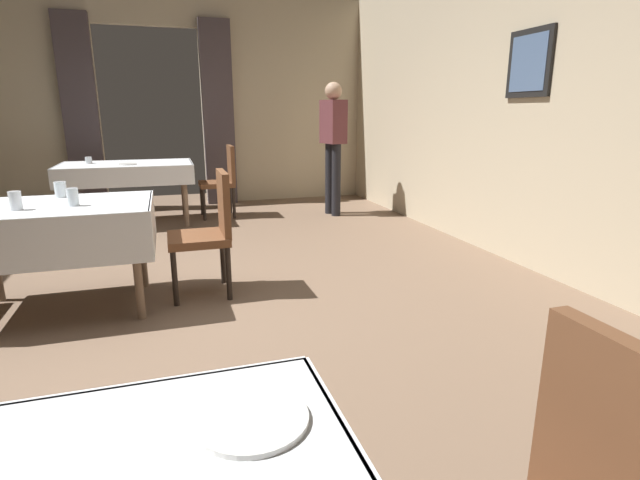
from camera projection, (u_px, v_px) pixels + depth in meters
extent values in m
plane|color=#7A604C|center=(158.00, 309.00, 3.43)|extent=(10.08, 10.08, 0.00)
cube|color=beige|center=(551.00, 93.00, 3.98)|extent=(0.12, 8.40, 3.00)
cube|color=black|center=(530.00, 63.00, 4.08)|extent=(0.03, 0.51, 0.55)
cube|color=slate|center=(528.00, 63.00, 4.08)|extent=(0.01, 0.42, 0.45)
cube|color=beige|center=(284.00, 102.00, 7.49)|extent=(2.50, 0.12, 3.00)
cube|color=beige|center=(143.00, 6.00, 6.60)|extent=(1.40, 0.12, 0.50)
cube|color=#4C4247|center=(81.00, 115.00, 6.58)|extent=(0.44, 0.14, 2.62)
cube|color=#4C4247|center=(218.00, 115.00, 7.11)|extent=(0.44, 0.14, 2.62)
cylinder|color=#7A604C|center=(137.00, 268.00, 3.19)|extent=(0.06, 0.06, 0.71)
cylinder|color=#7A604C|center=(141.00, 243.00, 3.79)|extent=(0.06, 0.06, 0.71)
cube|color=#7A604C|center=(55.00, 208.00, 3.25)|extent=(1.17, 0.81, 0.03)
cube|color=white|center=(54.00, 205.00, 3.24)|extent=(1.23, 0.87, 0.01)
cube|color=white|center=(43.00, 245.00, 2.88)|extent=(1.23, 0.02, 0.33)
cube|color=white|center=(69.00, 216.00, 3.68)|extent=(1.23, 0.02, 0.33)
cube|color=white|center=(153.00, 222.00, 3.46)|extent=(0.02, 0.87, 0.33)
cylinder|color=#7A604C|center=(66.00, 203.00, 5.45)|extent=(0.06, 0.06, 0.71)
cylinder|color=#7A604C|center=(185.00, 197.00, 5.83)|extent=(0.06, 0.06, 0.71)
cylinder|color=#7A604C|center=(76.00, 194.00, 6.09)|extent=(0.06, 0.06, 0.71)
cylinder|color=#7A604C|center=(183.00, 189.00, 6.46)|extent=(0.06, 0.06, 0.71)
cube|color=#7A604C|center=(127.00, 165.00, 5.86)|extent=(1.46, 0.85, 0.03)
cube|color=white|center=(126.00, 164.00, 5.86)|extent=(1.52, 0.91, 0.01)
cube|color=white|center=(125.00, 177.00, 5.47)|extent=(1.52, 0.02, 0.23)
cube|color=white|center=(130.00, 169.00, 6.30)|extent=(1.52, 0.02, 0.23)
cube|color=white|center=(58.00, 175.00, 5.66)|extent=(0.02, 0.91, 0.23)
cube|color=white|center=(192.00, 170.00, 6.11)|extent=(0.02, 0.91, 0.23)
cube|color=brown|center=(624.00, 461.00, 0.94)|extent=(0.05, 0.42, 0.48)
cylinder|color=black|center=(175.00, 278.00, 3.44)|extent=(0.04, 0.04, 0.42)
cylinder|color=black|center=(174.00, 262.00, 3.79)|extent=(0.04, 0.04, 0.42)
cylinder|color=black|center=(229.00, 273.00, 3.55)|extent=(0.04, 0.04, 0.42)
cylinder|color=black|center=(223.00, 258.00, 3.90)|extent=(0.04, 0.04, 0.42)
cube|color=brown|center=(198.00, 239.00, 3.61)|extent=(0.44, 0.44, 0.06)
cube|color=brown|center=(224.00, 204.00, 3.60)|extent=(0.05, 0.42, 0.48)
cylinder|color=black|center=(204.00, 204.00, 6.18)|extent=(0.04, 0.04, 0.42)
cylinder|color=black|center=(202.00, 199.00, 6.53)|extent=(0.04, 0.04, 0.42)
cylinder|color=black|center=(234.00, 203.00, 6.29)|extent=(0.04, 0.04, 0.42)
cylinder|color=black|center=(230.00, 198.00, 6.64)|extent=(0.04, 0.04, 0.42)
cube|color=brown|center=(217.00, 184.00, 6.35)|extent=(0.44, 0.44, 0.06)
cube|color=brown|center=(231.00, 164.00, 6.35)|extent=(0.05, 0.42, 0.48)
cylinder|color=white|center=(252.00, 419.00, 0.97)|extent=(0.23, 0.23, 0.01)
cylinder|color=silver|center=(15.00, 201.00, 3.04)|extent=(0.07, 0.07, 0.12)
cylinder|color=silver|center=(61.00, 190.00, 3.50)|extent=(0.08, 0.08, 0.11)
cylinder|color=silver|center=(73.00, 197.00, 3.18)|extent=(0.07, 0.07, 0.12)
cylinder|color=silver|center=(89.00, 160.00, 5.82)|extent=(0.08, 0.08, 0.08)
cylinder|color=white|center=(127.00, 164.00, 5.71)|extent=(0.20, 0.20, 0.01)
cylinder|color=black|center=(336.00, 180.00, 6.41)|extent=(0.12, 0.12, 0.95)
cylinder|color=black|center=(330.00, 179.00, 6.56)|extent=(0.12, 0.12, 0.95)
cube|color=brown|center=(333.00, 122.00, 6.29)|extent=(0.28, 0.39, 0.55)
sphere|color=tan|center=(333.00, 91.00, 6.19)|extent=(0.22, 0.22, 0.22)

